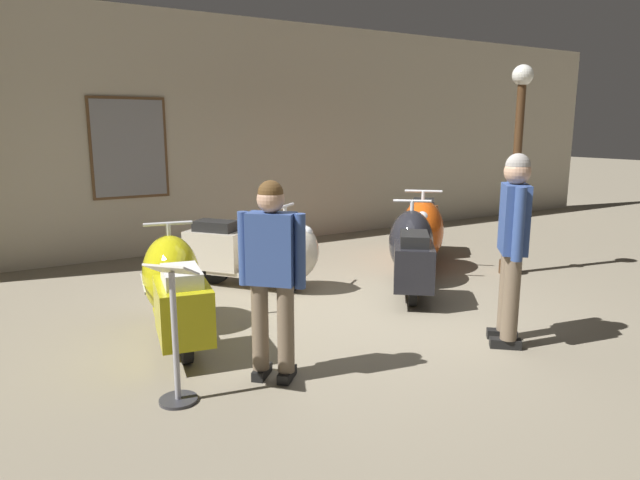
{
  "coord_description": "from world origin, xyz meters",
  "views": [
    {
      "loc": [
        -3.4,
        -4.66,
        1.98
      ],
      "look_at": [
        0.11,
        1.14,
        0.6
      ],
      "focal_mm": 31.56,
      "sensor_mm": 36.0,
      "label": 1
    }
  ],
  "objects_px": {
    "visitor_0": "(513,236)",
    "info_stanchion": "(175,345)",
    "scooter_0": "(174,287)",
    "scooter_2": "(412,250)",
    "lamppost": "(516,167)",
    "scooter_3": "(422,230)",
    "scooter_1": "(262,251)",
    "visitor_1": "(272,267)"
  },
  "relations": [
    {
      "from": "scooter_0",
      "to": "scooter_3",
      "type": "relative_size",
      "value": 1.04
    },
    {
      "from": "scooter_0",
      "to": "visitor_1",
      "type": "distance_m",
      "value": 1.47
    },
    {
      "from": "scooter_1",
      "to": "scooter_2",
      "type": "distance_m",
      "value": 1.83
    },
    {
      "from": "scooter_2",
      "to": "scooter_3",
      "type": "bearing_deg",
      "value": -8.77
    },
    {
      "from": "scooter_3",
      "to": "visitor_0",
      "type": "relative_size",
      "value": 0.98
    },
    {
      "from": "visitor_0",
      "to": "visitor_1",
      "type": "xyz_separation_m",
      "value": [
        -2.18,
        0.45,
        -0.09
      ]
    },
    {
      "from": "scooter_0",
      "to": "visitor_0",
      "type": "xyz_separation_m",
      "value": [
        2.55,
        -1.8,
        0.53
      ]
    },
    {
      "from": "visitor_0",
      "to": "info_stanchion",
      "type": "bearing_deg",
      "value": 32.31
    },
    {
      "from": "info_stanchion",
      "to": "scooter_0",
      "type": "bearing_deg",
      "value": 73.27
    },
    {
      "from": "visitor_0",
      "to": "scooter_3",
      "type": "bearing_deg",
      "value": -75.05
    },
    {
      "from": "scooter_2",
      "to": "scooter_3",
      "type": "relative_size",
      "value": 0.98
    },
    {
      "from": "scooter_1",
      "to": "scooter_0",
      "type": "bearing_deg",
      "value": -92.81
    },
    {
      "from": "scooter_0",
      "to": "lamppost",
      "type": "bearing_deg",
      "value": -80.37
    },
    {
      "from": "scooter_0",
      "to": "lamppost",
      "type": "distance_m",
      "value": 4.7
    },
    {
      "from": "scooter_1",
      "to": "scooter_2",
      "type": "height_order",
      "value": "scooter_2"
    },
    {
      "from": "scooter_0",
      "to": "info_stanchion",
      "type": "relative_size",
      "value": 1.69
    },
    {
      "from": "scooter_3",
      "to": "info_stanchion",
      "type": "height_order",
      "value": "scooter_3"
    },
    {
      "from": "visitor_1",
      "to": "scooter_0",
      "type": "bearing_deg",
      "value": 59.8
    },
    {
      "from": "scooter_1",
      "to": "visitor_1",
      "type": "height_order",
      "value": "visitor_1"
    },
    {
      "from": "scooter_3",
      "to": "info_stanchion",
      "type": "relative_size",
      "value": 1.63
    },
    {
      "from": "lamppost",
      "to": "scooter_3",
      "type": "bearing_deg",
      "value": 125.74
    },
    {
      "from": "visitor_1",
      "to": "info_stanchion",
      "type": "bearing_deg",
      "value": 133.03
    },
    {
      "from": "scooter_1",
      "to": "info_stanchion",
      "type": "height_order",
      "value": "scooter_1"
    },
    {
      "from": "scooter_1",
      "to": "visitor_0",
      "type": "bearing_deg",
      "value": -15.49
    },
    {
      "from": "scooter_1",
      "to": "lamppost",
      "type": "xyz_separation_m",
      "value": [
        3.22,
        -1.06,
        0.97
      ]
    },
    {
      "from": "scooter_3",
      "to": "visitor_1",
      "type": "relative_size",
      "value": 1.08
    },
    {
      "from": "scooter_3",
      "to": "scooter_2",
      "type": "bearing_deg",
      "value": -4.94
    },
    {
      "from": "scooter_3",
      "to": "visitor_1",
      "type": "distance_m",
      "value": 4.2
    },
    {
      "from": "scooter_2",
      "to": "info_stanchion",
      "type": "bearing_deg",
      "value": 150.8
    },
    {
      "from": "lamppost",
      "to": "visitor_1",
      "type": "relative_size",
      "value": 1.73
    },
    {
      "from": "scooter_0",
      "to": "visitor_1",
      "type": "height_order",
      "value": "visitor_1"
    },
    {
      "from": "scooter_1",
      "to": "lamppost",
      "type": "distance_m",
      "value": 3.52
    },
    {
      "from": "scooter_0",
      "to": "visitor_0",
      "type": "relative_size",
      "value": 1.02
    },
    {
      "from": "lamppost",
      "to": "info_stanchion",
      "type": "xyz_separation_m",
      "value": [
        -5.0,
        -1.25,
        -1.01
      ]
    },
    {
      "from": "visitor_0",
      "to": "info_stanchion",
      "type": "xyz_separation_m",
      "value": [
        -2.95,
        0.46,
        -0.57
      ]
    },
    {
      "from": "scooter_3",
      "to": "lamppost",
      "type": "height_order",
      "value": "lamppost"
    },
    {
      "from": "scooter_0",
      "to": "scooter_2",
      "type": "bearing_deg",
      "value": -78.23
    },
    {
      "from": "visitor_1",
      "to": "info_stanchion",
      "type": "xyz_separation_m",
      "value": [
        -0.77,
        0.02,
        -0.48
      ]
    },
    {
      "from": "lamppost",
      "to": "visitor_0",
      "type": "height_order",
      "value": "lamppost"
    },
    {
      "from": "scooter_0",
      "to": "scooter_2",
      "type": "relative_size",
      "value": 1.07
    },
    {
      "from": "lamppost",
      "to": "scooter_0",
      "type": "bearing_deg",
      "value": 179.0
    },
    {
      "from": "scooter_2",
      "to": "scooter_1",
      "type": "bearing_deg",
      "value": 98.09
    }
  ]
}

